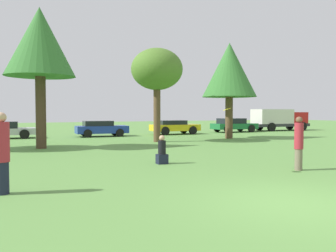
{
  "coord_description": "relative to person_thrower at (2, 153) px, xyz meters",
  "views": [
    {
      "loc": [
        -5.39,
        -5.3,
        1.91
      ],
      "look_at": [
        -1.14,
        3.78,
        1.5
      ],
      "focal_mm": 36.83,
      "sensor_mm": 36.0,
      "label": 1
    }
  ],
  "objects": [
    {
      "name": "ground_plane",
      "position": [
        5.52,
        -3.52,
        -0.97
      ],
      "size": [
        120.0,
        120.0,
        0.0
      ],
      "primitive_type": "plane",
      "color": "#5B8E42"
    },
    {
      "name": "person_thrower",
      "position": [
        0.0,
        0.0,
        0.0
      ],
      "size": [
        0.35,
        0.35,
        1.91
      ],
      "rotation": [
        0.0,
        0.0,
        -0.06
      ],
      "color": "#191E33",
      "rests_on": "ground"
    },
    {
      "name": "person_catcher",
      "position": [
        8.75,
        -0.48,
        -0.06
      ],
      "size": [
        0.29,
        0.29,
        1.76
      ],
      "rotation": [
        0.0,
        0.0,
        3.09
      ],
      "color": "#726651",
      "rests_on": "ground"
    },
    {
      "name": "frisbee",
      "position": [
        6.19,
        -0.1,
        1.03
      ],
      "size": [
        0.23,
        0.23,
        0.1
      ],
      "color": "yellow"
    },
    {
      "name": "bystander_sitting",
      "position": [
        5.28,
        2.71,
        -0.53
      ],
      "size": [
        0.39,
        0.32,
        1.06
      ],
      "color": "#191E33",
      "rests_on": "ground"
    },
    {
      "name": "tree_1",
      "position": [
        1.73,
        10.25,
        4.49
      ],
      "size": [
        3.57,
        3.57,
        7.33
      ],
      "color": "#473323",
      "rests_on": "ground"
    },
    {
      "name": "tree_2",
      "position": [
        8.8,
        11.37,
        3.59
      ],
      "size": [
        3.28,
        3.28,
        5.95
      ],
      "color": "brown",
      "rests_on": "ground"
    },
    {
      "name": "tree_3",
      "position": [
        14.62,
        11.76,
        3.91
      ],
      "size": [
        3.87,
        3.87,
        6.86
      ],
      "color": "brown",
      "rests_on": "ground"
    },
    {
      "name": "parked_car_silver",
      "position": [
        -0.06,
        18.49,
        -0.32
      ],
      "size": [
        4.05,
        2.13,
        1.22
      ],
      "rotation": [
        0.0,
        0.0,
        -0.04
      ],
      "color": "#B2B2B7",
      "rests_on": "ground"
    },
    {
      "name": "parked_car_blue",
      "position": [
        6.74,
        17.63,
        -0.32
      ],
      "size": [
        4.01,
        2.0,
        1.22
      ],
      "rotation": [
        0.0,
        0.0,
        -0.04
      ],
      "color": "#1E389E",
      "rests_on": "ground"
    },
    {
      "name": "parked_car_yellow",
      "position": [
        13.07,
        17.58,
        -0.31
      ],
      "size": [
        4.15,
        2.15,
        1.2
      ],
      "rotation": [
        0.0,
        0.0,
        -0.04
      ],
      "color": "gold",
      "rests_on": "ground"
    },
    {
      "name": "parked_car_green",
      "position": [
        19.5,
        17.98,
        -0.27
      ],
      "size": [
        4.3,
        2.15,
        1.31
      ],
      "rotation": [
        0.0,
        0.0,
        -0.04
      ],
      "color": "#196633",
      "rests_on": "ground"
    },
    {
      "name": "delivery_truck_red",
      "position": [
        25.45,
        18.38,
        0.25
      ],
      "size": [
        6.48,
        2.42,
        2.18
      ],
      "rotation": [
        0.0,
        0.0,
        -0.04
      ],
      "color": "#2D2D33",
      "rests_on": "ground"
    }
  ]
}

